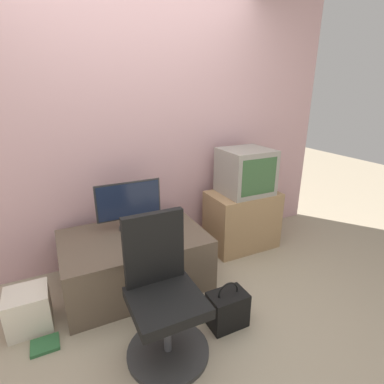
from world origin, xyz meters
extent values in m
plane|color=tan|center=(0.00, 0.00, 0.00)|extent=(12.00, 12.00, 0.00)
cube|color=#CC9EA3|center=(0.00, 1.32, 1.30)|extent=(4.40, 0.05, 2.60)
cube|color=brown|center=(-0.20, 0.81, 0.23)|extent=(1.19, 0.81, 0.46)
cube|color=#A37F56|center=(1.03, 0.96, 0.31)|extent=(0.72, 0.46, 0.61)
cylinder|color=#2D2D2D|center=(-0.17, 0.96, 0.47)|extent=(0.21, 0.21, 0.02)
cylinder|color=#2D2D2D|center=(-0.17, 0.96, 0.53)|extent=(0.10, 0.10, 0.09)
cube|color=#2D2D2D|center=(-0.17, 0.97, 0.73)|extent=(0.57, 0.01, 0.33)
cube|color=#19233D|center=(-0.17, 0.96, 0.73)|extent=(0.54, 0.02, 0.30)
cube|color=#2D2D2D|center=(-0.17, 0.65, 0.47)|extent=(0.30, 0.11, 0.01)
ellipsoid|color=#4C4C51|center=(0.05, 0.63, 0.48)|extent=(0.05, 0.04, 0.03)
cube|color=gray|center=(1.04, 0.96, 0.84)|extent=(0.49, 0.45, 0.46)
cube|color=#335B33|center=(1.04, 0.74, 0.84)|extent=(0.40, 0.01, 0.36)
cylinder|color=#333333|center=(-0.22, -0.02, 0.01)|extent=(0.54, 0.54, 0.03)
cylinder|color=#4C4C51|center=(-0.22, -0.02, 0.20)|extent=(0.05, 0.05, 0.34)
cube|color=black|center=(-0.22, -0.02, 0.40)|extent=(0.44, 0.44, 0.07)
cube|color=black|center=(-0.22, 0.17, 0.68)|extent=(0.40, 0.05, 0.49)
cube|color=beige|center=(-1.03, 0.64, 0.15)|extent=(0.29, 0.28, 0.29)
cube|color=black|center=(0.26, 0.02, 0.13)|extent=(0.28, 0.19, 0.26)
torus|color=black|center=(0.26, 0.02, 0.28)|extent=(0.16, 0.01, 0.16)
cube|color=#2D6638|center=(-0.95, 0.39, 0.01)|extent=(0.18, 0.15, 0.02)
camera|label=1|loc=(-0.75, -1.44, 1.65)|focal=28.00mm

